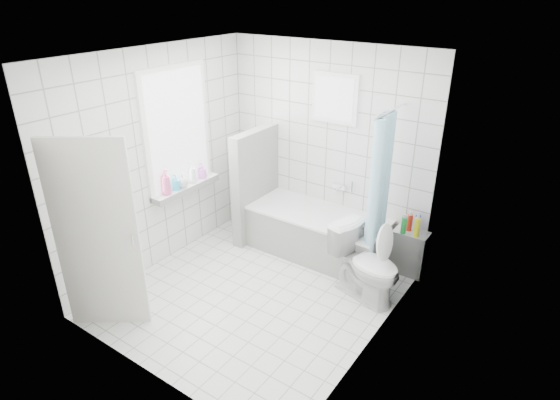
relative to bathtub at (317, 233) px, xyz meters
The scene contains 19 objects.
ground 1.17m from the bathtub, 96.63° to the right, with size 3.00×3.00×0.00m, color white.
ceiling 2.57m from the bathtub, 96.63° to the right, with size 3.00×3.00×0.00m, color white.
wall_back 1.08m from the bathtub, 109.22° to the left, with size 2.80×0.02×2.60m, color white.
wall_front 2.82m from the bathtub, 92.85° to the right, with size 2.80×0.02×2.60m, color white.
wall_left 2.15m from the bathtub, 143.69° to the right, with size 0.02×3.00×2.60m, color white.
wall_right 1.97m from the bathtub, 41.55° to the right, with size 0.02×3.00×2.60m, color white.
window_left 2.15m from the bathtub, 150.96° to the right, with size 0.01×0.90×1.40m, color white.
window_back 1.69m from the bathtub, 95.32° to the left, with size 0.50×0.01×0.50m, color white.
window_sill 1.76m from the bathtub, 150.20° to the right, with size 0.18×1.02×0.08m, color white.
door 2.69m from the bathtub, 113.99° to the right, with size 0.04×0.80×2.00m, color silver.
bathtub is the anchor object (origin of this frame).
partition_wall 1.05m from the bathtub, behind, with size 0.15×0.85×1.50m, color white.
tiled_ledge 1.15m from the bathtub, 12.81° to the left, with size 0.40×0.24×0.55m, color white.
toilet 1.02m from the bathtub, 27.84° to the right, with size 0.46×0.81×0.82m, color white.
curtain_rod 1.90m from the bathtub, ahead, with size 0.02×0.02×0.80m, color silver.
shower_curtain 1.16m from the bathtub, 10.71° to the right, with size 0.14×0.48×1.78m, color #49B0D6, non-canonical shape.
tub_faucet 0.66m from the bathtub, 73.38° to the left, with size 0.18×0.06×0.06m, color silver.
sill_bottles 1.85m from the bathtub, 147.55° to the right, with size 0.20×0.77×0.32m.
ledge_bottles 1.20m from the bathtub, 11.19° to the left, with size 0.21×0.17×0.24m.
Camera 1 is at (2.71, -3.43, 3.22)m, focal length 30.00 mm.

